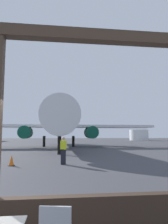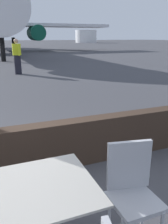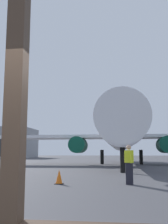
# 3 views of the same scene
# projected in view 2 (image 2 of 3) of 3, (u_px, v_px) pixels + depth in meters

# --- Properties ---
(dining_table) EXTENTS (0.81, 0.81, 0.72)m
(dining_table) POSITION_uv_depth(u_px,v_px,m) (44.00, 217.00, 1.90)
(dining_table) COLOR #ADA89E
(dining_table) RESTS_ON ground
(cafe_chair_window_right) EXTENTS (0.45, 0.45, 0.95)m
(cafe_chair_window_right) POSITION_uv_depth(u_px,v_px,m) (132.00, 186.00, 2.07)
(cafe_chair_window_right) COLOR #B2B2B7
(cafe_chair_window_right) RESTS_ON ground
(ground_crew_worker) EXTENTS (0.40, 0.54, 1.74)m
(ground_crew_worker) POSITION_uv_depth(u_px,v_px,m) (17.00, 56.00, 11.89)
(ground_crew_worker) COLOR black
(ground_crew_worker) RESTS_ON ground
(fuel_storage_tank) EXTENTS (7.09, 7.09, 4.08)m
(fuel_storage_tank) POSITION_uv_depth(u_px,v_px,m) (86.00, 36.00, 79.60)
(fuel_storage_tank) COLOR white
(fuel_storage_tank) RESTS_ON ground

